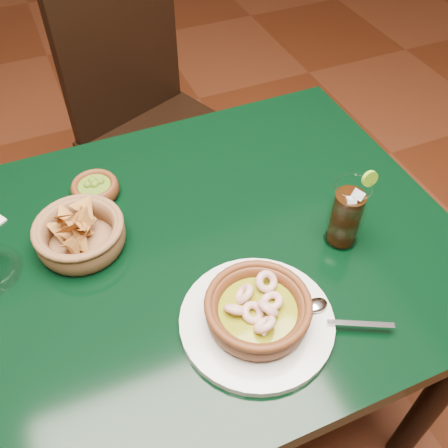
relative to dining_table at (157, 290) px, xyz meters
name	(u,v)px	position (x,y,z in m)	size (l,w,h in m)	color
ground	(179,415)	(0.00, 0.00, -0.65)	(7.00, 7.00, 0.00)	#471C0C
dining_table	(157,290)	(0.00, 0.00, 0.00)	(1.20, 0.80, 0.75)	black
dining_chair	(155,124)	(0.21, 0.71, -0.12)	(0.58, 0.58, 0.96)	black
shrimp_plate	(258,313)	(0.12, -0.20, 0.13)	(0.34, 0.26, 0.08)	silver
chip_basket	(80,234)	(-0.11, 0.09, 0.13)	(0.20, 0.20, 0.11)	brown
guacamole_ramekin	(95,189)	(-0.06, 0.22, 0.12)	(0.12, 0.12, 0.04)	#512611
cola_drink	(347,214)	(0.36, -0.10, 0.17)	(0.14, 0.14, 0.16)	white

